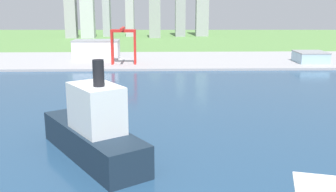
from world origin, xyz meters
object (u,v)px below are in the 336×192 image
object	(u,v)px
cargo_ship	(94,131)
warehouse_annex	(311,57)
port_crane_red	(123,38)
warehouse_main	(96,49)

from	to	relation	value
cargo_ship	warehouse_annex	world-z (taller)	cargo_ship
port_crane_red	warehouse_annex	xyz separation A→B (m)	(209.81, 8.21, -22.89)
cargo_ship	warehouse_main	distance (m)	306.39
port_crane_red	warehouse_annex	world-z (taller)	port_crane_red
warehouse_main	warehouse_annex	size ratio (longest dim) A/B	1.58
cargo_ship	warehouse_main	bearing A→B (deg)	98.24
port_crane_red	warehouse_main	xyz separation A→B (m)	(-36.04, 42.50, -17.72)
cargo_ship	warehouse_annex	bearing A→B (deg)	53.10
warehouse_main	port_crane_red	bearing A→B (deg)	-49.70
cargo_ship	port_crane_red	distance (m)	261.52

